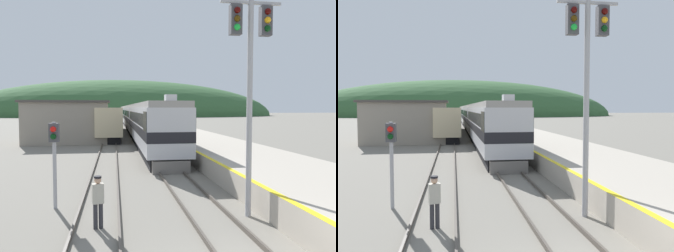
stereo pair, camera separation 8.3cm
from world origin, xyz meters
The scene contains 13 objects.
track_main centered at (0.00, 70.00, 0.08)m, with size 1.52×180.00×0.16m.
track_siding centered at (-3.86, 70.00, 0.08)m, with size 1.51×180.00×0.16m.
platform centered at (4.84, 50.00, 0.53)m, with size 6.02×140.00×1.07m.
distant_hills centered at (0.00, 159.78, 0.00)m, with size 156.03×70.21×35.46m.
station_shed centered at (-8.40, 30.79, 2.36)m, with size 9.21×5.24×4.68m.
express_train_lead_car centered at (0.00, 23.04, 2.35)m, with size 2.93×22.00×4.65m.
carriage_second centered at (0.00, 44.88, 2.33)m, with size 2.92×19.44×4.29m.
carriage_third centered at (0.00, 65.20, 2.33)m, with size 2.92×19.44×4.29m.
carriage_fourth centered at (0.00, 85.53, 2.33)m, with size 2.92×19.44×4.29m.
siding_train centered at (-3.86, 42.91, 2.02)m, with size 2.90×29.95×3.91m.
signal_mast_main centered at (1.42, 4.57, 5.52)m, with size 2.20×0.42×8.40m.
signal_post_siding centered at (-5.54, 6.61, 2.41)m, with size 0.36×0.42×3.33m.
track_worker centered at (-3.80, 4.20, 0.97)m, with size 0.40×0.29×1.70m.
Camera 2 is at (-3.17, -6.32, 3.85)m, focal length 35.00 mm.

